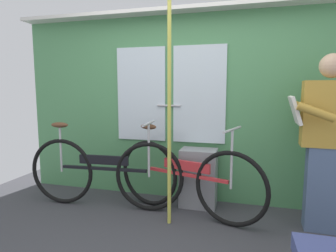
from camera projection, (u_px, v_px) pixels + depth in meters
train_door_wall at (186, 103)px, 3.33m from camera, size 4.11×0.28×2.18m
bicycle_near_door at (103, 172)px, 3.15m from camera, size 1.77×0.44×0.96m
bicycle_leaning_behind at (186, 178)px, 2.95m from camera, size 1.63×0.62×0.95m
passenger_reading_newspaper at (326, 140)px, 2.57m from camera, size 0.57×0.48×1.61m
trash_bin_by_wall at (199, 178)px, 3.19m from camera, size 0.40×0.28×0.64m
handrail_pole at (169, 114)px, 2.67m from camera, size 0.04×0.04×2.14m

